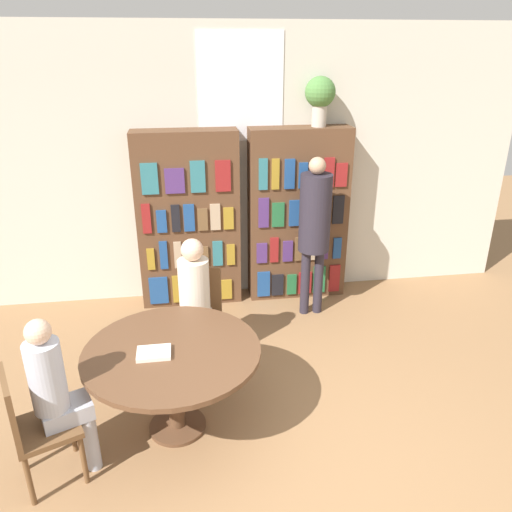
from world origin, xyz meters
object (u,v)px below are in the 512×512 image
bookshelf_left (189,220)px  chair_left_side (199,310)px  seated_reader_left (194,298)px  seated_reader_right (58,391)px  reading_table (173,362)px  bookshelf_right (298,215)px  flower_vase (320,95)px  chair_near_camera (32,423)px  librarian_standing (315,220)px

bookshelf_left → chair_left_side: size_ratio=2.20×
bookshelf_left → seated_reader_left: 1.37m
bookshelf_left → seated_reader_right: bookshelf_left is taller
bookshelf_left → reading_table: 2.18m
bookshelf_right → seated_reader_right: 3.28m
flower_vase → bookshelf_right: bearing=-178.6°
bookshelf_left → flower_vase: size_ratio=3.82×
bookshelf_left → chair_near_camera: size_ratio=2.20×
bookshelf_right → flower_vase: bearing=1.4°
chair_near_camera → bookshelf_left: bearing=133.6°
flower_vase → reading_table: bearing=-127.1°
bookshelf_left → seated_reader_left: bookshelf_left is taller
flower_vase → chair_near_camera: bearing=-135.1°
chair_near_camera → seated_reader_right: bearing=90.0°
bookshelf_left → reading_table: bookshelf_left is taller
bookshelf_right → chair_left_side: bookshelf_right is taller
chair_left_side → seated_reader_right: seated_reader_right is taller
flower_vase → seated_reader_right: 3.76m
librarian_standing → seated_reader_right: bearing=-138.8°
reading_table → seated_reader_right: bearing=-157.3°
bookshelf_left → seated_reader_right: bearing=-110.8°
bookshelf_left → bookshelf_right: (1.23, -0.00, -0.00)m
chair_left_side → bookshelf_right: bearing=-122.3°
bookshelf_right → seated_reader_left: size_ratio=1.56×
bookshelf_left → librarian_standing: (1.29, -0.50, 0.10)m
seated_reader_left → reading_table: bearing=90.0°
flower_vase → chair_near_camera: size_ratio=0.58×
flower_vase → librarian_standing: 1.30m
chair_left_side → librarian_standing: size_ratio=0.51×
reading_table → chair_near_camera: bearing=-157.3°
bookshelf_left → reading_table: (-0.19, -2.14, -0.36)m
bookshelf_right → librarian_standing: bookshelf_right is taller
seated_reader_right → bookshelf_left: bearing=136.5°
seated_reader_left → chair_left_side: bearing=-90.0°
bookshelf_right → chair_near_camera: size_ratio=2.20×
bookshelf_right → seated_reader_right: bookshelf_right is taller
bookshelf_right → chair_near_camera: 3.47m
reading_table → chair_left_side: (0.23, 0.96, -0.12)m
bookshelf_left → seated_reader_right: 2.63m
bookshelf_left → chair_near_camera: bookshelf_left is taller
chair_near_camera → chair_left_side: 1.76m
chair_near_camera → chair_left_side: bearing=117.0°
bookshelf_right → seated_reader_left: 1.85m
bookshelf_right → seated_reader_right: size_ratio=1.60×
bookshelf_left → librarian_standing: 1.39m
bookshelf_left → bookshelf_right: same height
reading_table → seated_reader_right: (-0.74, -0.31, 0.06)m
bookshelf_right → chair_left_side: bearing=-135.5°
bookshelf_right → seated_reader_left: bookshelf_right is taller
flower_vase → seated_reader_right: flower_vase is taller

